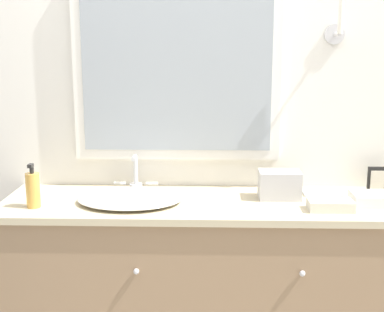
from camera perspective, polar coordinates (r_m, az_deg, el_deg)
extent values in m
cube|color=white|center=(2.54, 2.80, 5.31)|extent=(8.00, 0.06, 2.55)
cube|color=white|center=(2.48, -1.63, 9.56)|extent=(0.96, 0.04, 0.87)
cube|color=#9EA8B2|center=(2.46, -1.65, 9.54)|extent=(0.87, 0.01, 0.78)
cylinder|color=silver|center=(2.55, 14.96, 12.43)|extent=(0.09, 0.01, 0.09)
cylinder|color=silver|center=(2.50, 15.22, 12.43)|extent=(0.02, 0.10, 0.02)
cylinder|color=white|center=(2.45, 15.59, 14.07)|extent=(0.02, 0.02, 0.14)
cube|color=#937556|center=(2.51, 2.71, -14.96)|extent=(1.83, 0.48, 0.86)
cube|color=#C6B793|center=(2.34, 2.82, -5.17)|extent=(1.89, 0.51, 0.03)
sphere|color=silver|center=(2.20, -5.97, -12.15)|extent=(0.02, 0.02, 0.02)
sphere|color=silver|center=(2.21, 11.69, -12.18)|extent=(0.02, 0.02, 0.02)
ellipsoid|color=silver|center=(2.33, -6.64, -4.48)|extent=(0.45, 0.35, 0.03)
cylinder|color=silver|center=(2.52, -6.00, -3.27)|extent=(0.06, 0.06, 0.03)
cylinder|color=silver|center=(2.50, -6.04, -1.49)|extent=(0.02, 0.02, 0.13)
cylinder|color=silver|center=(2.45, -6.18, -0.19)|extent=(0.02, 0.07, 0.02)
cylinder|color=white|center=(2.53, -7.69, -2.92)|extent=(0.06, 0.02, 0.02)
cylinder|color=white|center=(2.51, -4.30, -2.96)|extent=(0.06, 0.02, 0.02)
cylinder|color=gold|center=(2.33, -16.60, -3.53)|extent=(0.06, 0.06, 0.15)
cylinder|color=black|center=(2.31, -16.73, -1.36)|extent=(0.02, 0.02, 0.04)
cube|color=black|center=(2.29, -16.85, -1.00)|extent=(0.02, 0.03, 0.01)
cube|color=#BCBCC1|center=(2.39, 9.32, -3.04)|extent=(0.18, 0.12, 0.12)
cube|color=black|center=(2.34, 9.50, -3.39)|extent=(0.13, 0.01, 0.08)
cube|color=black|center=(2.60, 19.13, -2.39)|extent=(0.09, 0.01, 0.12)
cube|color=beige|center=(2.59, 19.18, -2.42)|extent=(0.06, 0.00, 0.09)
cube|color=white|center=(2.41, 18.81, -4.37)|extent=(0.18, 0.14, 0.05)
cube|color=silver|center=(2.28, 14.55, -5.10)|extent=(0.18, 0.10, 0.04)
cube|color=silver|center=(2.51, 13.82, -3.87)|extent=(0.18, 0.11, 0.01)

